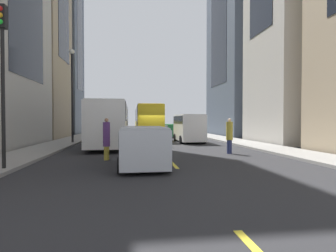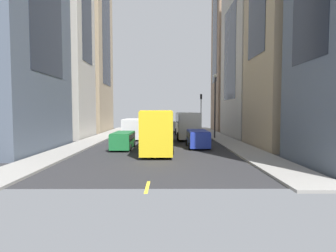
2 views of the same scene
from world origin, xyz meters
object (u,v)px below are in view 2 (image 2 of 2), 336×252
at_px(car_silver_1, 170,126).
at_px(pedestrian_waiting_curb, 181,126).
at_px(traffic_light_near_corner, 201,105).
at_px(city_bus_white, 187,123).
at_px(streetcar_yellow, 159,125).
at_px(delivery_van_white, 133,127).
at_px(pedestrian_crossing_near, 136,126).
at_px(car_green_0, 123,139).
at_px(car_blue_2, 198,137).

relative_size(car_silver_1, pedestrian_waiting_curb, 2.01).
bearing_deg(traffic_light_near_corner, city_bus_white, 72.94).
bearing_deg(streetcar_yellow, delivery_van_white, -63.59).
height_order(city_bus_white, delivery_van_white, city_bus_white).
height_order(pedestrian_crossing_near, traffic_light_near_corner, traffic_light_near_corner).
xyz_separation_m(car_green_0, pedestrian_crossing_near, (0.83, -17.47, 0.20)).
distance_m(city_bus_white, pedestrian_crossing_near, 9.99).
bearing_deg(delivery_van_white, car_green_0, 91.31).
relative_size(car_green_0, car_silver_1, 1.02).
xyz_separation_m(car_green_0, traffic_light_near_corner, (-10.07, -21.88, 3.60)).
distance_m(streetcar_yellow, car_green_0, 3.85).
bearing_deg(streetcar_yellow, traffic_light_near_corner, -108.43).
relative_size(streetcar_yellow, car_green_0, 3.35).
distance_m(delivery_van_white, car_green_0, 8.65).
relative_size(delivery_van_white, car_silver_1, 1.22).
bearing_deg(car_blue_2, city_bus_white, -87.86).
bearing_deg(pedestrian_waiting_curb, delivery_van_white, 52.94).
bearing_deg(car_blue_2, streetcar_yellow, -7.59).
bearing_deg(car_green_0, city_bus_white, -121.47).
height_order(car_green_0, pedestrian_waiting_curb, pedestrian_waiting_curb).
bearing_deg(car_blue_2, car_green_0, 8.54).
xyz_separation_m(streetcar_yellow, car_green_0, (3.30, 1.57, -1.19)).
xyz_separation_m(pedestrian_waiting_curb, traffic_light_near_corner, (-3.71, -2.71, 3.41)).
xyz_separation_m(delivery_van_white, pedestrian_crossing_near, (0.63, -8.85, -0.38)).
bearing_deg(pedestrian_crossing_near, pedestrian_waiting_curb, -62.08).
xyz_separation_m(city_bus_white, pedestrian_crossing_near, (7.56, -6.47, -0.87)).
bearing_deg(delivery_van_white, car_silver_1, -110.51).
distance_m(city_bus_white, traffic_light_near_corner, 11.66).
xyz_separation_m(city_bus_white, delivery_van_white, (6.93, 2.38, -0.50)).
bearing_deg(city_bus_white, pedestrian_crossing_near, -40.57).
height_order(delivery_van_white, pedestrian_waiting_curb, delivery_van_white).
relative_size(streetcar_yellow, car_blue_2, 3.26).
height_order(pedestrian_crossing_near, pedestrian_waiting_curb, pedestrian_crossing_near).
xyz_separation_m(streetcar_yellow, pedestrian_waiting_curb, (-3.06, -17.60, -1.00)).
bearing_deg(streetcar_yellow, city_bus_white, -109.98).
distance_m(car_blue_2, pedestrian_crossing_near, 18.22).
relative_size(city_bus_white, car_blue_2, 2.57).
distance_m(car_silver_1, pedestrian_waiting_curb, 2.86).
height_order(streetcar_yellow, car_blue_2, streetcar_yellow).
bearing_deg(pedestrian_waiting_curb, car_green_0, 66.46).
distance_m(city_bus_white, car_green_0, 12.94).
bearing_deg(city_bus_white, car_blue_2, 92.14).
height_order(streetcar_yellow, car_green_0, streetcar_yellow).
bearing_deg(car_silver_1, pedestrian_waiting_curb, 128.18).
xyz_separation_m(car_green_0, pedestrian_waiting_curb, (-6.36, -19.17, 0.19)).
height_order(streetcar_yellow, car_silver_1, streetcar_yellow).
bearing_deg(pedestrian_waiting_curb, car_silver_1, -57.01).
bearing_deg(traffic_light_near_corner, car_silver_1, 4.79).
bearing_deg(car_silver_1, car_green_0, 77.91).
xyz_separation_m(city_bus_white, streetcar_yellow, (3.43, 9.43, 0.12)).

